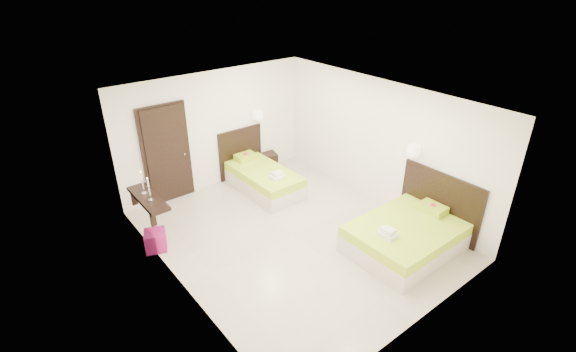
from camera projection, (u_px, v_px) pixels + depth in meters
floor at (294, 235)px, 7.87m from camera, size 5.50×5.50×0.00m
bed_single at (262, 177)px, 9.38m from camera, size 1.14×1.90×1.57m
bed_double at (408, 234)px, 7.40m from camera, size 1.94×1.65×1.60m
nightstand at (266, 161)px, 10.31m from camera, size 0.56×0.52×0.41m
ottoman at (156, 240)px, 7.41m from camera, size 0.47×0.47×0.36m
door at (167, 155)px, 8.61m from camera, size 1.02×0.15×2.14m
console_shelf at (148, 199)px, 7.46m from camera, size 0.35×1.20×0.78m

